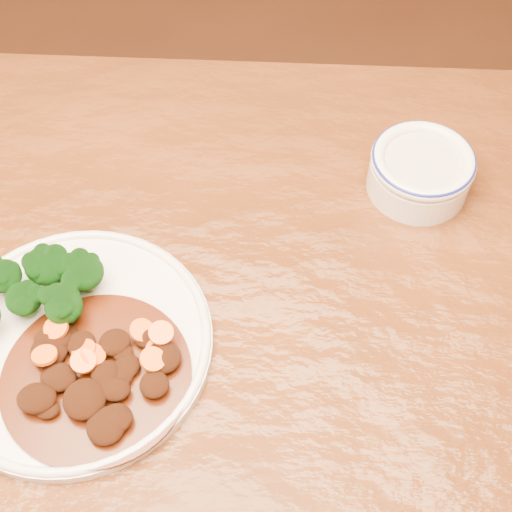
{
  "coord_description": "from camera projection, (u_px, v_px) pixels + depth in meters",
  "views": [
    {
      "loc": [
        0.13,
        -0.34,
        1.41
      ],
      "look_at": [
        0.11,
        0.1,
        0.77
      ],
      "focal_mm": 50.0,
      "sensor_mm": 36.0,
      "label": 1
    }
  ],
  "objects": [
    {
      "name": "dinner_plate",
      "position": [
        75.0,
        343.0,
        0.73
      ],
      "size": [
        0.28,
        0.28,
        0.02
      ],
      "rotation": [
        0.0,
        0.0,
        0.23
      ],
      "color": "silver",
      "rests_on": "dining_table"
    },
    {
      "name": "dip_bowl",
      "position": [
        421.0,
        170.0,
        0.84
      ],
      "size": [
        0.12,
        0.12,
        0.06
      ],
      "rotation": [
        0.0,
        0.0,
        -0.22
      ],
      "color": "white",
      "rests_on": "dining_table"
    },
    {
      "name": "mince_stew",
      "position": [
        95.0,
        375.0,
        0.69
      ],
      "size": [
        0.19,
        0.19,
        0.03
      ],
      "color": "#441607",
      "rests_on": "dinner_plate"
    },
    {
      "name": "broccoli_florets",
      "position": [
        38.0,
        289.0,
        0.73
      ],
      "size": [
        0.14,
        0.11,
        0.05
      ],
      "color": "#74A555",
      "rests_on": "dinner_plate"
    },
    {
      "name": "dining_table",
      "position": [
        153.0,
        379.0,
        0.8
      ],
      "size": [
        1.52,
        0.93,
        0.75
      ],
      "rotation": [
        0.0,
        0.0,
        -0.02
      ],
      "color": "#5C2B10",
      "rests_on": "ground"
    }
  ]
}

